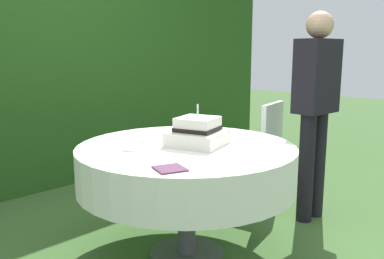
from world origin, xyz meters
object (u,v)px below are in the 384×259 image
Objects in this scene: standing_person at (316,102)px; wedding_cake at (197,133)px; napkin_stack at (170,169)px; serving_plate_far at (131,149)px; garden_chair at (260,143)px; serving_plate_near at (186,131)px; cake_table at (186,165)px.

wedding_cake is at bearing 167.23° from standing_person.
wedding_cake is 0.57m from napkin_stack.
garden_chair reaches higher than serving_plate_far.
napkin_stack is (-0.12, -0.47, -0.00)m from serving_plate_far.
serving_plate_near is 0.70× the size of napkin_stack.
cake_table is 9.50× the size of napkin_stack.
standing_person is at bearing 1.53° from napkin_stack.
wedding_cake is 1.09m from garden_chair.
serving_plate_far is at bearing -178.03° from garden_chair.
cake_table is 0.47m from serving_plate_near.
cake_table is 0.85× the size of standing_person.
standing_person is (0.02, -0.47, 0.39)m from garden_chair.
cake_table is 0.55m from napkin_stack.
wedding_cake is 3.62× the size of serving_plate_far.
serving_plate_far is (-0.63, -0.17, 0.00)m from serving_plate_near.
standing_person reaches higher than serving_plate_near.
standing_person is (0.80, -0.60, 0.19)m from serving_plate_near.
napkin_stack is 1.56m from standing_person.
serving_plate_near is 1.02m from standing_person.
serving_plate_near is at bearing 170.90° from garden_chair.
serving_plate_near is 0.90× the size of serving_plate_far.
wedding_cake is 2.82× the size of napkin_stack.
wedding_cake reaches higher than serving_plate_near.
wedding_cake is at bearing -30.62° from cake_table.
wedding_cake is 1.09m from standing_person.
wedding_cake reaches higher than garden_chair.
serving_plate_near reaches higher than napkin_stack.
serving_plate_near is 0.65m from serving_plate_far.
standing_person is (1.43, -0.42, 0.19)m from serving_plate_far.
serving_plate_far is 0.07× the size of standing_person.
napkin_stack is 0.16× the size of garden_chair.
cake_table is 12.21× the size of serving_plate_far.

